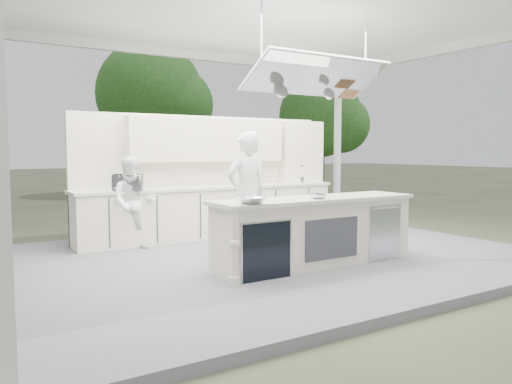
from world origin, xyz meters
TOP-DOWN VIEW (x-y plane):
  - ground at (0.00, 0.00)m, footprint 90.00×90.00m
  - stage_deck at (0.00, 0.00)m, footprint 8.00×6.00m
  - tent at (0.00, -0.01)m, footprint 8.20×6.20m
  - demo_island at (0.18, -0.91)m, footprint 3.10×0.79m
  - back_counter at (0.00, 1.90)m, footprint 5.08×0.72m
  - back_wall_unit at (0.44, 2.11)m, footprint 5.05×0.48m
  - tree_cluster at (-0.16, 9.77)m, footprint 19.55×9.40m
  - head_chef at (-0.30, 0.15)m, footprint 0.72×0.50m
  - sous_chef at (-1.61, 1.55)m, footprint 0.88×0.78m
  - toaster_oven at (-1.65, 1.70)m, footprint 0.57×0.49m
  - bowl_large at (-1.00, -1.15)m, footprint 0.37×0.37m
  - bowl_small at (0.11, -1.07)m, footprint 0.26×0.26m

SIDE VIEW (x-z plane):
  - ground at x=0.00m, z-range 0.00..0.00m
  - stage_deck at x=0.00m, z-range 0.00..0.12m
  - demo_island at x=0.18m, z-range 0.12..1.07m
  - back_counter at x=0.00m, z-range 0.12..1.07m
  - sous_chef at x=-1.61m, z-range 0.12..1.63m
  - head_chef at x=-0.30m, z-range 0.12..2.01m
  - bowl_small at x=0.11m, z-range 1.07..1.14m
  - bowl_large at x=-1.00m, z-range 1.07..1.15m
  - toaster_oven at x=-1.65m, z-range 1.07..1.34m
  - back_wall_unit at x=0.44m, z-range 0.45..2.70m
  - tree_cluster at x=-0.16m, z-range 0.36..6.21m
  - tent at x=0.00m, z-range 1.78..5.64m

